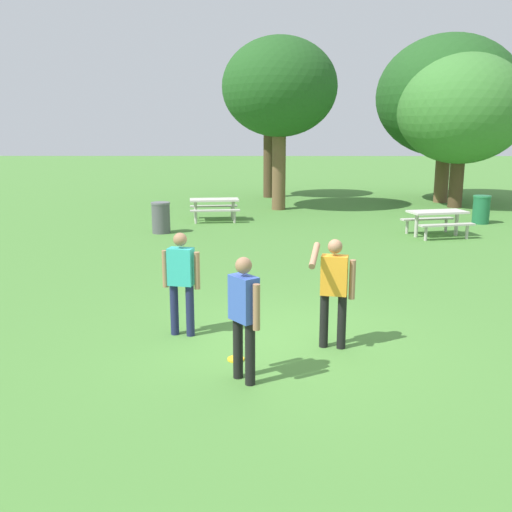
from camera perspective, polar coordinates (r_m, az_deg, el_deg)
ground_plane at (r=8.83m, az=2.74°, el=-8.57°), size 120.00×120.00×0.00m
person_thrower at (r=8.90m, az=-7.47°, el=-2.10°), size 0.60×0.30×1.64m
person_catcher at (r=8.38m, az=7.77°, el=-2.92°), size 0.72×0.65×1.64m
person_bystander at (r=7.21m, az=-1.23°, el=-5.53°), size 0.41×0.50×1.64m
frisbee at (r=8.18m, az=-2.02°, el=-10.23°), size 0.24×0.24×0.03m
picnic_table_near at (r=18.02m, az=17.61°, el=3.65°), size 1.97×1.76×0.77m
picnic_table_far at (r=20.19m, az=-4.18°, el=5.12°), size 1.86×1.61×0.77m
trash_can_beside_table at (r=20.99m, az=21.55°, el=4.34°), size 0.59×0.59×0.96m
trash_can_further_along at (r=17.99m, az=-9.46°, el=3.80°), size 0.59×0.59×0.96m
tree_tall_left at (r=27.04m, az=1.32°, el=15.60°), size 3.63×3.63×6.20m
tree_broad_center at (r=22.89m, az=2.36°, el=16.40°), size 4.44×4.44×6.63m
tree_far_right at (r=26.41m, az=18.55°, el=14.83°), size 5.98×5.98×7.06m
tree_slender_mid at (r=24.85m, az=19.84°, el=13.61°), size 5.11×5.11×6.12m
tree_back_left at (r=28.72m, az=18.41°, el=13.30°), size 3.78×3.78×5.49m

